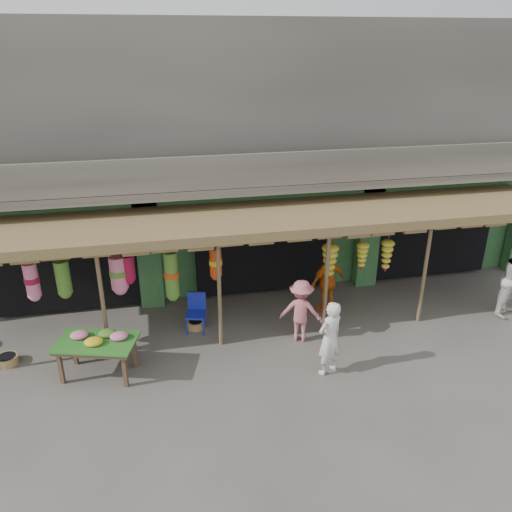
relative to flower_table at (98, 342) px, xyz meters
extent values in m
plane|color=#514C47|center=(4.14, 0.79, -0.78)|extent=(80.00, 80.00, 0.00)
cube|color=gray|center=(4.14, 5.79, 4.22)|extent=(16.00, 6.00, 4.00)
cube|color=#2D6033|center=(4.14, 5.94, 0.72)|extent=(16.00, 5.70, 3.00)
cube|color=gray|center=(4.14, 2.44, 2.42)|extent=(16.00, 0.90, 0.22)
cube|color=gray|center=(4.14, 2.04, 2.92)|extent=(16.00, 0.10, 0.80)
cube|color=#2D6033|center=(4.14, 2.84, 2.07)|extent=(16.00, 0.35, 0.35)
cube|color=yellow|center=(-0.86, 2.76, 1.97)|extent=(1.70, 0.06, 0.55)
cube|color=#B21414|center=(-0.86, 2.72, 1.97)|extent=(1.30, 0.02, 0.30)
cube|color=black|center=(-0.86, 3.79, 0.57)|extent=(3.60, 2.00, 2.50)
cube|color=black|center=(4.14, 3.79, 0.57)|extent=(3.60, 2.00, 2.50)
cube|color=black|center=(9.14, 3.79, 0.57)|extent=(3.60, 2.00, 2.50)
cube|color=#2D6033|center=(1.14, 2.84, 0.72)|extent=(0.60, 0.35, 3.00)
cube|color=#2D6033|center=(7.14, 2.84, 0.72)|extent=(0.60, 0.35, 3.00)
cylinder|color=brown|center=(0.14, 0.59, 0.52)|extent=(0.09, 0.09, 2.60)
cylinder|color=brown|center=(2.64, 0.59, 0.52)|extent=(0.09, 0.09, 2.60)
cylinder|color=brown|center=(5.14, 0.59, 0.52)|extent=(0.09, 0.09, 2.60)
cylinder|color=brown|center=(7.64, 0.59, 0.52)|extent=(0.09, 0.09, 2.60)
cylinder|color=brown|center=(3.89, 0.59, 1.72)|extent=(12.90, 0.08, 0.08)
cylinder|color=brown|center=(1.14, 0.99, 1.57)|extent=(5.50, 0.06, 0.06)
cube|color=brown|center=(4.14, 1.69, 1.90)|extent=(14.00, 2.70, 0.22)
cube|color=brown|center=(-0.76, -0.15, -0.43)|extent=(0.10, 0.10, 0.71)
cube|color=brown|center=(0.52, -0.53, -0.43)|extent=(0.10, 0.10, 0.71)
cube|color=brown|center=(-0.57, 0.49, -0.43)|extent=(0.10, 0.10, 0.71)
cube|color=brown|center=(0.71, 0.11, -0.43)|extent=(0.10, 0.10, 0.71)
cube|color=brown|center=(-0.02, -0.02, -0.02)|extent=(1.75, 1.30, 0.07)
cube|color=#26661E|center=(-0.02, -0.02, 0.03)|extent=(1.82, 1.37, 0.03)
ellipsoid|color=pink|center=(-0.37, 0.20, 0.11)|extent=(0.37, 0.31, 0.16)
ellipsoid|color=yellow|center=(-0.06, -0.13, 0.11)|extent=(0.37, 0.31, 0.16)
ellipsoid|color=pink|center=(0.44, -0.02, 0.11)|extent=(0.37, 0.31, 0.16)
ellipsoid|color=#54882D|center=(0.20, 0.14, 0.11)|extent=(0.37, 0.31, 0.16)
cylinder|color=#1924A4|center=(1.90, 1.16, -0.57)|extent=(0.04, 0.04, 0.43)
cylinder|color=#1924A4|center=(2.27, 1.06, -0.57)|extent=(0.04, 0.04, 0.43)
cylinder|color=#1924A4|center=(2.00, 1.53, -0.57)|extent=(0.04, 0.04, 0.43)
cylinder|color=#1924A4|center=(2.37, 1.43, -0.57)|extent=(0.04, 0.04, 0.43)
cube|color=#1924A4|center=(2.14, 1.30, -0.33)|extent=(0.55, 0.55, 0.05)
cube|color=#1924A4|center=(2.19, 1.50, -0.07)|extent=(0.45, 0.16, 0.48)
cylinder|color=#A17148|center=(-2.05, 0.80, -0.69)|extent=(0.54, 0.54, 0.18)
cylinder|color=#9E7649|center=(2.14, 1.43, -0.69)|extent=(0.51, 0.51, 0.19)
imported|color=silver|center=(4.71, -0.93, 0.06)|extent=(0.73, 0.62, 1.68)
imported|color=orange|center=(5.55, 1.58, 0.07)|extent=(1.07, 0.71, 1.70)
imported|color=#BF656C|center=(4.49, 0.42, -0.02)|extent=(1.13, 0.91, 1.53)
camera|label=1|loc=(1.40, -9.19, 5.74)|focal=35.00mm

